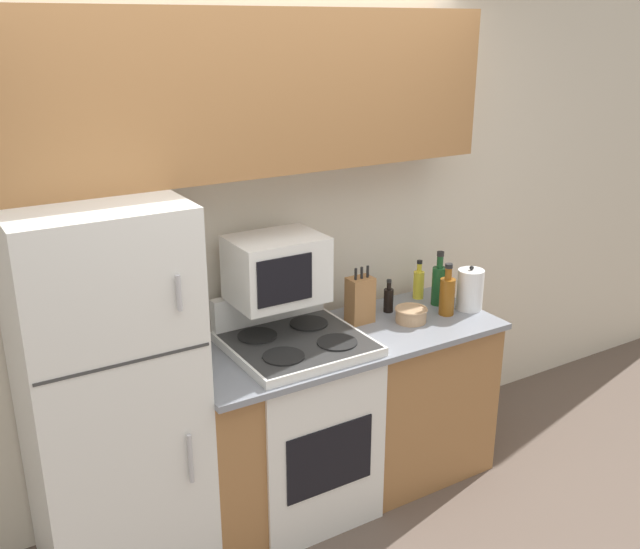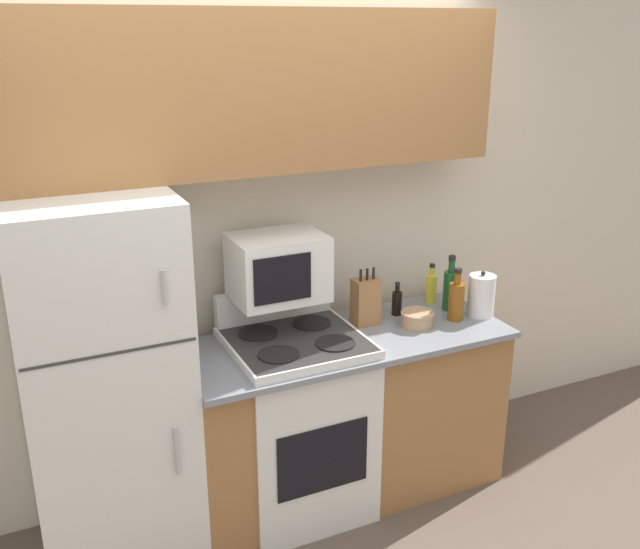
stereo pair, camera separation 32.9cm
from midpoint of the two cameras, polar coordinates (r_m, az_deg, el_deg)
name	(u,v)px [view 1 (the left image)]	position (r m, az deg, el deg)	size (l,w,h in m)	color
ground_plane	(316,542)	(3.63, -3.13, -20.66)	(12.00, 12.00, 0.00)	brown
wall_back	(243,250)	(3.57, -8.81, 1.93)	(8.00, 0.05, 2.55)	beige
lower_cabinets	(342,414)	(3.72, -0.80, -11.13)	(1.62, 0.63, 0.89)	#9E6B3D
refrigerator	(109,399)	(3.20, -19.43, -9.43)	(0.67, 0.69, 1.70)	white
upper_cabinets	(255,92)	(3.25, -8.21, 14.25)	(2.30, 0.32, 0.70)	#9E6B3D
stove	(297,423)	(3.58, -4.50, -11.82)	(0.63, 0.62, 1.09)	white
microwave	(276,269)	(3.34, -6.32, 0.41)	(0.43, 0.33, 0.31)	white
knife_block	(360,300)	(3.61, 0.63, -2.08)	(0.13, 0.10, 0.30)	#9E6B3D
bowl	(411,314)	(3.66, 4.76, -3.24)	(0.17, 0.17, 0.07)	tan
bottle_whiskey	(447,295)	(3.74, 7.68, -1.66)	(0.08, 0.08, 0.28)	brown
bottle_cooking_spray	(419,283)	(3.96, 5.56, -0.75)	(0.06, 0.06, 0.22)	gold
bottle_soy_sauce	(388,299)	(3.76, 3.02, -2.03)	(0.05, 0.05, 0.18)	black
bottle_wine_green	(439,284)	(3.87, 7.10, -0.79)	(0.08, 0.08, 0.30)	#194C23
kettle	(470,289)	(3.83, 9.53, -1.24)	(0.14, 0.14, 0.24)	white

